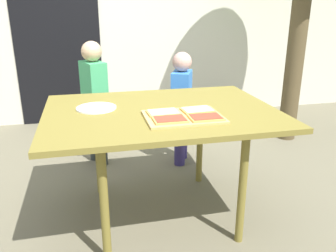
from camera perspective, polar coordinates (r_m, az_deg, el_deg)
ground_plane at (r=2.34m, az=-1.03°, el=-14.01°), size 16.00×16.00×0.00m
house_wall_back at (r=4.13m, az=-7.93°, el=18.18°), size 8.00×0.20×2.44m
house_door at (r=4.03m, az=-17.70°, el=14.36°), size 0.90×0.02×2.00m
dining_table at (r=2.06m, az=-1.14°, el=1.17°), size 1.33×0.99×0.70m
cutting_board at (r=1.89m, az=2.52°, el=1.50°), size 0.41×0.31×0.01m
pizza_slice_near_right at (r=1.84m, az=6.20°, el=1.41°), size 0.17×0.12×0.01m
pizza_slice_far_left at (r=1.92m, az=-0.78°, el=2.23°), size 0.18×0.13×0.01m
pizza_slice_near_left at (r=1.80m, az=0.34°, el=1.07°), size 0.17×0.12×0.01m
pizza_slice_far_right at (r=1.97m, az=4.82°, el=2.64°), size 0.18×0.13×0.01m
plate_white_left at (r=2.10m, az=-11.61°, el=2.91°), size 0.23×0.23×0.01m
child_left at (r=2.89m, az=-11.87°, el=4.74°), size 0.22×0.27×1.02m
child_right at (r=2.86m, az=2.22°, el=3.90°), size 0.23×0.28×0.93m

